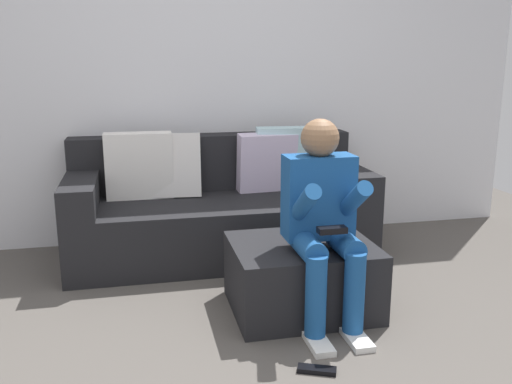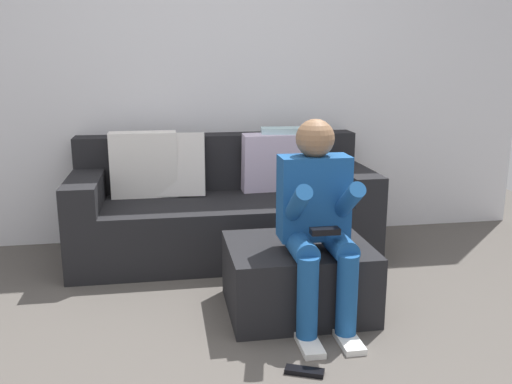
# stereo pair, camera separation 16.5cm
# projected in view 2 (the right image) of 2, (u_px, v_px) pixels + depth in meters

# --- Properties ---
(wall_back) EXTENTS (4.83, 0.10, 2.47)m
(wall_back) POSITION_uv_depth(u_px,v_px,m) (215.00, 72.00, 4.04)
(wall_back) COLOR silver
(wall_back) RESTS_ON ground_plane
(couch_sectional) EXTENTS (2.02, 0.86, 0.86)m
(couch_sectional) POSITION_uv_depth(u_px,v_px,m) (222.00, 207.00, 3.86)
(couch_sectional) COLOR black
(couch_sectional) RESTS_ON ground_plane
(ottoman) EXTENTS (0.75, 0.61, 0.37)m
(ottoman) POSITION_uv_depth(u_px,v_px,m) (298.00, 277.00, 2.97)
(ottoman) COLOR black
(ottoman) RESTS_ON ground_plane
(person_seated) EXTENTS (0.35, 0.55, 1.04)m
(person_seated) POSITION_uv_depth(u_px,v_px,m) (318.00, 215.00, 2.73)
(person_seated) COLOR #194C8C
(person_seated) RESTS_ON ground_plane
(remote_near_ottoman) EXTENTS (0.18, 0.12, 0.02)m
(remote_near_ottoman) POSITION_uv_depth(u_px,v_px,m) (304.00, 371.00, 2.39)
(remote_near_ottoman) COLOR black
(remote_near_ottoman) RESTS_ON ground_plane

